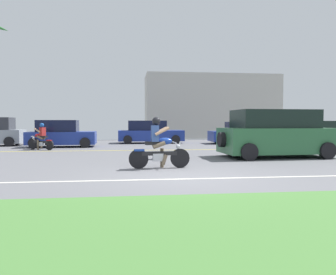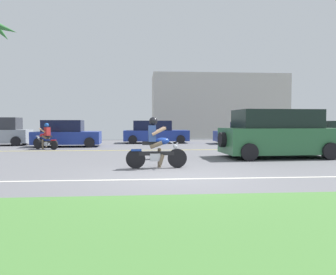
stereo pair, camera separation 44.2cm
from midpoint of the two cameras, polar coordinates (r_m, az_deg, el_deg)
The scene contains 11 objects.
ground at distance 11.25m, azimuth -0.97°, elevation -4.53°, with size 56.00×30.00×0.04m, color slate.
grass_median at distance 4.38m, azimuth 8.90°, elevation -15.42°, with size 56.00×3.80×0.06m, color #477A38.
lane_line_near at distance 8.08m, azimuth 1.39°, elevation -7.20°, with size 50.40×0.12×0.01m, color silver.
lane_line_far at distance 16.39m, azimuth -2.81°, elevation -2.19°, with size 50.40×0.12×0.01m, color yellow.
motorcyclist at distance 9.91m, azimuth -2.88°, elevation -1.59°, with size 1.85×0.60×1.55m.
suv_nearby at distance 13.66m, azimuth 17.26°, elevation 0.55°, with size 4.57×2.36×1.88m.
parked_car_1 at distance 19.54m, azimuth -18.72°, elevation 0.52°, with size 3.77×2.02×1.51m.
parked_car_2 at distance 22.04m, azimuth -3.77°, elevation 0.87°, with size 4.33×1.96×1.50m.
parked_car_3 at distance 22.01m, azimuth 12.42°, elevation 0.72°, with size 4.29×2.04×1.42m.
motorcyclist_distant at distance 17.89m, azimuth -21.86°, elevation -0.15°, with size 1.43×0.88×1.35m.
building_far at distance 30.01m, azimuth 7.05°, elevation 5.30°, with size 11.77×4.00×5.57m, color #BCB7AD.
Camera 1 is at (-1.36, -8.09, 1.39)m, focal length 35.09 mm.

